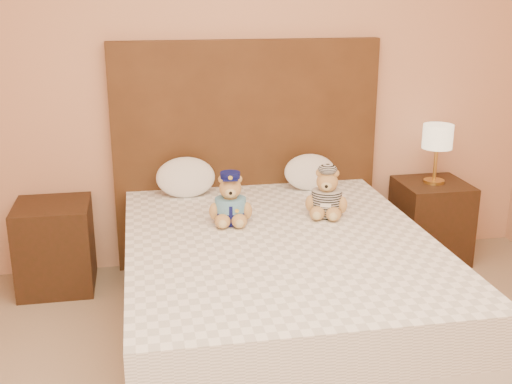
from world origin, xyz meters
TOP-DOWN VIEW (x-y plane):
  - bed at (0.00, 1.20)m, footprint 1.60×2.00m
  - headboard at (0.00, 2.21)m, footprint 1.75×0.08m
  - nightstand_left at (-1.25, 2.00)m, footprint 0.45×0.45m
  - nightstand_right at (1.25, 2.00)m, footprint 0.45×0.45m
  - lamp at (1.25, 2.00)m, footprint 0.20×0.20m
  - teddy_police at (-0.22, 1.48)m, footprint 0.28×0.27m
  - teddy_prisoner at (0.34, 1.50)m, footprint 0.32×0.31m
  - pillow_left at (-0.42, 2.03)m, footprint 0.37×0.24m
  - pillow_right at (0.39, 2.03)m, footprint 0.35×0.22m

SIDE VIEW (x-z plane):
  - nightstand_left at x=-1.25m, z-range 0.00..0.55m
  - nightstand_right at x=1.25m, z-range 0.00..0.55m
  - bed at x=0.00m, z-range 0.00..0.55m
  - pillow_right at x=0.39m, z-range 0.55..0.79m
  - pillow_left at x=-0.42m, z-range 0.55..0.81m
  - teddy_prisoner at x=0.34m, z-range 0.55..0.83m
  - teddy_police at x=-0.22m, z-range 0.55..0.84m
  - headboard at x=0.00m, z-range 0.00..1.50m
  - lamp at x=1.25m, z-range 0.65..1.05m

